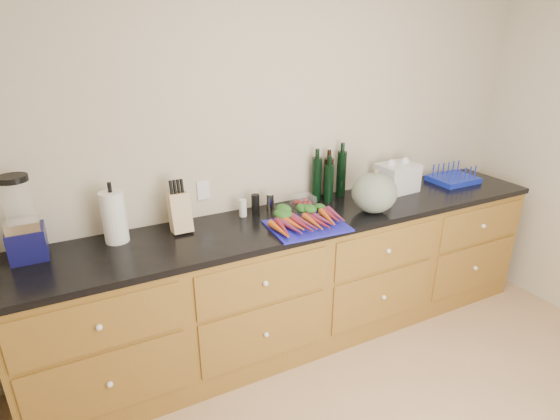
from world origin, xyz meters
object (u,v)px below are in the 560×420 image
carrots (304,219)px  squash (374,193)px  dish_rack (453,178)px  paper_towel (114,217)px  knife_block (180,212)px  cutting_board (307,226)px  tomato_box (303,201)px  blender_appliance (23,223)px

carrots → squash: size_ratio=1.50×
carrots → dish_rack: size_ratio=1.29×
paper_towel → knife_block: 0.37m
cutting_board → paper_towel: paper_towel is taller
squash → dish_rack: size_ratio=0.86×
squash → tomato_box: bearing=139.4°
squash → knife_block: (-1.23, 0.28, -0.02)m
paper_towel → dish_rack: 2.59m
blender_appliance → cutting_board: bearing=-11.8°
squash → paper_towel: size_ratio=1.00×
cutting_board → tomato_box: tomato_box is taller
tomato_box → blender_appliance: bearing=-179.6°
squash → knife_block: size_ratio=1.27×
carrots → squash: squash is taller
cutting_board → blender_appliance: size_ratio=1.03×
blender_appliance → squash: bearing=-8.3°
squash → blender_appliance: 2.07m
cutting_board → squash: bearing=2.0°
dish_rack → tomato_box: bearing=176.2°
cutting_board → blender_appliance: blender_appliance is taller
squash → dish_rack: (0.98, 0.22, -0.10)m
knife_block → squash: bearing=-12.9°
blender_appliance → tomato_box: 1.69m
cutting_board → paper_towel: bearing=163.5°
dish_rack → blender_appliance: bearing=178.5°
carrots → blender_appliance: 1.56m
blender_appliance → knife_block: (0.81, -0.02, -0.08)m
squash → paper_towel: 1.63m
carrots → blender_appliance: (-1.53, 0.27, 0.16)m
blender_appliance → paper_towel: bearing=0.3°
carrots → dish_rack: bearing=7.5°
cutting_board → tomato_box: 0.37m
paper_towel → tomato_box: (1.24, 0.01, -0.12)m
squash → blender_appliance: bearing=171.7°
squash → knife_block: bearing=167.1°
squash → dish_rack: squash is taller
squash → blender_appliance: size_ratio=0.65×
cutting_board → carrots: size_ratio=1.05×
dish_rack → knife_block: bearing=178.4°
paper_towel → dish_rack: paper_towel is taller
cutting_board → knife_block: size_ratio=1.99×
squash → paper_towel: (-1.60, 0.30, 0.02)m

